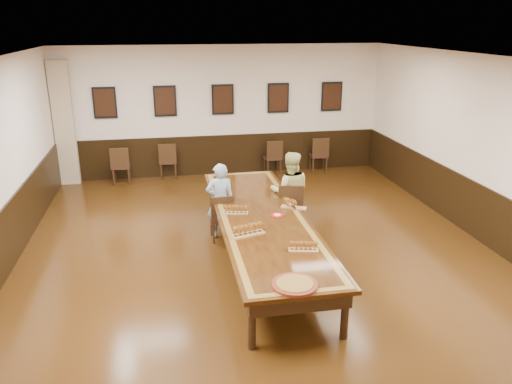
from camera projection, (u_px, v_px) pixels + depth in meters
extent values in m
cube|color=black|center=(262.00, 259.00, 8.27)|extent=(8.00, 10.00, 0.02)
cube|color=white|center=(262.00, 59.00, 7.22)|extent=(8.00, 10.00, 0.02)
cube|color=silver|center=(223.00, 111.00, 12.40)|extent=(8.00, 0.02, 3.20)
cube|color=silver|center=(494.00, 154.00, 8.44)|extent=(0.02, 10.00, 3.20)
imported|color=#4C78BE|center=(220.00, 201.00, 8.88)|extent=(0.51, 0.34, 1.39)
imported|color=#DBDD8A|center=(290.00, 192.00, 9.20)|extent=(0.84, 0.71, 1.50)
cube|color=#D0458C|center=(292.00, 206.00, 8.45)|extent=(0.13, 0.16, 0.01)
cube|color=tan|center=(64.00, 124.00, 11.62)|extent=(0.45, 0.18, 2.90)
cube|color=black|center=(224.00, 154.00, 12.73)|extent=(7.98, 0.04, 1.00)
cube|color=black|center=(483.00, 214.00, 8.80)|extent=(0.04, 9.98, 1.00)
cube|color=black|center=(262.00, 218.00, 8.03)|extent=(1.40, 5.00, 0.06)
cube|color=olive|center=(262.00, 216.00, 8.02)|extent=(1.28, 4.88, 0.00)
cube|color=black|center=(262.00, 216.00, 8.02)|extent=(1.10, 4.70, 0.00)
cube|color=black|center=(262.00, 227.00, 8.08)|extent=(1.25, 4.85, 0.18)
cylinder|color=black|center=(252.00, 324.00, 5.90)|extent=(0.10, 0.10, 0.69)
cylinder|color=black|center=(345.00, 313.00, 6.10)|extent=(0.10, 0.10, 0.69)
cylinder|color=black|center=(212.00, 195.00, 10.21)|extent=(0.10, 0.10, 0.69)
cylinder|color=black|center=(267.00, 192.00, 10.41)|extent=(0.10, 0.10, 0.69)
cube|color=black|center=(105.00, 103.00, 11.75)|extent=(0.54, 0.03, 0.74)
cube|color=black|center=(105.00, 103.00, 11.73)|extent=(0.46, 0.01, 0.64)
cube|color=black|center=(165.00, 101.00, 11.99)|extent=(0.54, 0.03, 0.74)
cube|color=black|center=(165.00, 101.00, 11.98)|extent=(0.46, 0.01, 0.64)
cube|color=black|center=(223.00, 99.00, 12.24)|extent=(0.54, 0.03, 0.74)
cube|color=black|center=(223.00, 100.00, 12.22)|extent=(0.46, 0.01, 0.64)
cube|color=black|center=(278.00, 98.00, 12.48)|extent=(0.54, 0.03, 0.74)
cube|color=black|center=(278.00, 98.00, 12.46)|extent=(0.46, 0.01, 0.64)
cube|color=black|center=(332.00, 96.00, 12.73)|extent=(0.54, 0.03, 0.74)
cube|color=black|center=(332.00, 96.00, 12.71)|extent=(0.46, 0.01, 0.64)
cube|color=#9F7142|center=(235.00, 213.00, 8.13)|extent=(0.43, 0.21, 0.03)
cube|color=#9F7142|center=(294.00, 208.00, 8.37)|extent=(0.44, 0.30, 0.03)
cube|color=#9F7142|center=(248.00, 235.00, 7.31)|extent=(0.53, 0.30, 0.03)
cube|color=#9F7142|center=(303.00, 250.00, 6.82)|extent=(0.42, 0.21, 0.03)
cylinder|color=red|center=(277.00, 215.00, 8.04)|extent=(0.20, 0.20, 0.02)
cylinder|color=silver|center=(277.00, 215.00, 8.04)|extent=(0.11, 0.11, 0.01)
cylinder|color=#5D1B12|center=(295.00, 285.00, 5.92)|extent=(0.65, 0.65, 0.04)
cylinder|color=olive|center=(295.00, 283.00, 5.92)|extent=(0.52, 0.52, 0.01)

